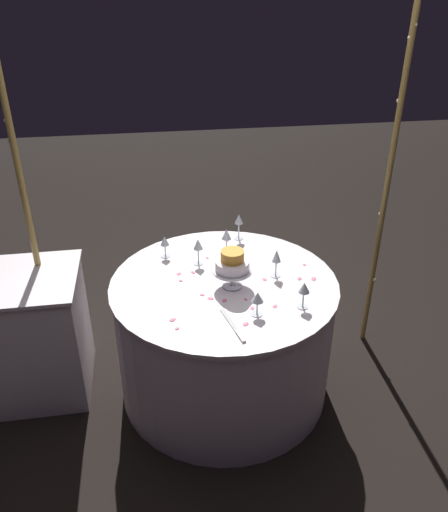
{
  "coord_description": "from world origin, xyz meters",
  "views": [
    {
      "loc": [
        -0.38,
        -2.43,
        2.31
      ],
      "look_at": [
        0.0,
        0.0,
        0.94
      ],
      "focal_mm": 35.84,
      "sensor_mm": 36.0,
      "label": 1
    }
  ],
  "objects_px": {
    "side_table": "(35,334)",
    "wine_glass_6": "(198,246)",
    "wine_glass_4": "(258,298)",
    "wine_glass_2": "(239,221)",
    "wine_glass_3": "(304,289)",
    "decorative_arch": "(215,126)",
    "tiered_cake": "(232,264)",
    "wine_glass_1": "(226,235)",
    "cake_knife": "(234,327)",
    "wine_glass_0": "(165,242)",
    "wine_glass_5": "(276,257)",
    "main_table": "(224,336)"
  },
  "relations": [
    {
      "from": "wine_glass_1",
      "to": "cake_knife",
      "type": "relative_size",
      "value": 0.54
    },
    {
      "from": "wine_glass_3",
      "to": "wine_glass_4",
      "type": "relative_size",
      "value": 1.11
    },
    {
      "from": "wine_glass_2",
      "to": "wine_glass_6",
      "type": "distance_m",
      "value": 0.41
    },
    {
      "from": "wine_glass_2",
      "to": "wine_glass_3",
      "type": "distance_m",
      "value": 0.85
    },
    {
      "from": "wine_glass_4",
      "to": "wine_glass_5",
      "type": "distance_m",
      "value": 0.4
    },
    {
      "from": "wine_glass_1",
      "to": "wine_glass_3",
      "type": "bearing_deg",
      "value": -65.52
    },
    {
      "from": "cake_knife",
      "to": "side_table",
      "type": "bearing_deg",
      "value": 151.14
    },
    {
      "from": "main_table",
      "to": "cake_knife",
      "type": "relative_size",
      "value": 4.43
    },
    {
      "from": "wine_glass_4",
      "to": "wine_glass_2",
      "type": "bearing_deg",
      "value": 85.93
    },
    {
      "from": "side_table",
      "to": "decorative_arch",
      "type": "bearing_deg",
      "value": 7.19
    },
    {
      "from": "decorative_arch",
      "to": "tiered_cake",
      "type": "bearing_deg",
      "value": -84.44
    },
    {
      "from": "side_table",
      "to": "wine_glass_4",
      "type": "height_order",
      "value": "wine_glass_4"
    },
    {
      "from": "tiered_cake",
      "to": "wine_glass_3",
      "type": "relative_size",
      "value": 1.5
    },
    {
      "from": "wine_glass_3",
      "to": "main_table",
      "type": "bearing_deg",
      "value": 139.74
    },
    {
      "from": "wine_glass_6",
      "to": "cake_knife",
      "type": "height_order",
      "value": "wine_glass_6"
    },
    {
      "from": "wine_glass_2",
      "to": "main_table",
      "type": "bearing_deg",
      "value": -109.15
    },
    {
      "from": "wine_glass_6",
      "to": "cake_knife",
      "type": "relative_size",
      "value": 0.57
    },
    {
      "from": "side_table",
      "to": "wine_glass_5",
      "type": "distance_m",
      "value": 1.52
    },
    {
      "from": "wine_glass_3",
      "to": "wine_glass_6",
      "type": "xyz_separation_m",
      "value": [
        -0.49,
        0.54,
        0.01
      ]
    },
    {
      "from": "decorative_arch",
      "to": "wine_glass_5",
      "type": "bearing_deg",
      "value": -45.11
    },
    {
      "from": "main_table",
      "to": "tiered_cake",
      "type": "xyz_separation_m",
      "value": [
        0.04,
        -0.06,
        0.53
      ]
    },
    {
      "from": "wine_glass_1",
      "to": "wine_glass_0",
      "type": "bearing_deg",
      "value": 179.51
    },
    {
      "from": "wine_glass_0",
      "to": "cake_knife",
      "type": "distance_m",
      "value": 0.84
    },
    {
      "from": "wine_glass_3",
      "to": "wine_glass_5",
      "type": "height_order",
      "value": "wine_glass_5"
    },
    {
      "from": "side_table",
      "to": "wine_glass_0",
      "type": "height_order",
      "value": "wine_glass_0"
    },
    {
      "from": "wine_glass_0",
      "to": "wine_glass_5",
      "type": "distance_m",
      "value": 0.7
    },
    {
      "from": "wine_glass_4",
      "to": "wine_glass_5",
      "type": "bearing_deg",
      "value": 62.42
    },
    {
      "from": "wine_glass_1",
      "to": "cake_knife",
      "type": "distance_m",
      "value": 0.79
    },
    {
      "from": "wine_glass_1",
      "to": "wine_glass_5",
      "type": "relative_size",
      "value": 0.93
    },
    {
      "from": "tiered_cake",
      "to": "wine_glass_0",
      "type": "height_order",
      "value": "tiered_cake"
    },
    {
      "from": "wine_glass_3",
      "to": "decorative_arch",
      "type": "bearing_deg",
      "value": 120.12
    },
    {
      "from": "wine_glass_6",
      "to": "cake_knife",
      "type": "xyz_separation_m",
      "value": [
        0.1,
        -0.66,
        -0.12
      ]
    },
    {
      "from": "wine_glass_4",
      "to": "wine_glass_5",
      "type": "relative_size",
      "value": 0.79
    },
    {
      "from": "decorative_arch",
      "to": "wine_glass_1",
      "type": "relative_size",
      "value": 15.41
    },
    {
      "from": "decorative_arch",
      "to": "tiered_cake",
      "type": "distance_m",
      "value": 0.76
    },
    {
      "from": "wine_glass_0",
      "to": "wine_glass_4",
      "type": "distance_m",
      "value": 0.81
    },
    {
      "from": "wine_glass_4",
      "to": "wine_glass_1",
      "type": "bearing_deg",
      "value": 94.03
    },
    {
      "from": "wine_glass_0",
      "to": "wine_glass_5",
      "type": "height_order",
      "value": "wine_glass_5"
    },
    {
      "from": "decorative_arch",
      "to": "wine_glass_4",
      "type": "height_order",
      "value": "decorative_arch"
    },
    {
      "from": "side_table",
      "to": "wine_glass_3",
      "type": "bearing_deg",
      "value": -18.25
    },
    {
      "from": "main_table",
      "to": "wine_glass_0",
      "type": "relative_size",
      "value": 9.37
    },
    {
      "from": "decorative_arch",
      "to": "side_table",
      "type": "bearing_deg",
      "value": -172.81
    },
    {
      "from": "tiered_cake",
      "to": "wine_glass_1",
      "type": "xyz_separation_m",
      "value": [
        0.03,
        0.4,
        -0.03
      ]
    },
    {
      "from": "wine_glass_2",
      "to": "wine_glass_3",
      "type": "xyz_separation_m",
      "value": [
        0.19,
        -0.82,
        -0.02
      ]
    },
    {
      "from": "wine_glass_3",
      "to": "wine_glass_6",
      "type": "height_order",
      "value": "wine_glass_6"
    },
    {
      "from": "wine_glass_6",
      "to": "wine_glass_3",
      "type": "bearing_deg",
      "value": -47.78
    },
    {
      "from": "wine_glass_3",
      "to": "side_table",
      "type": "bearing_deg",
      "value": 161.75
    },
    {
      "from": "wine_glass_0",
      "to": "cake_knife",
      "type": "height_order",
      "value": "wine_glass_0"
    },
    {
      "from": "side_table",
      "to": "wine_glass_6",
      "type": "distance_m",
      "value": 1.12
    },
    {
      "from": "wine_glass_4",
      "to": "decorative_arch",
      "type": "bearing_deg",
      "value": 100.06
    }
  ]
}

